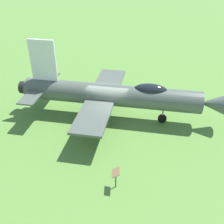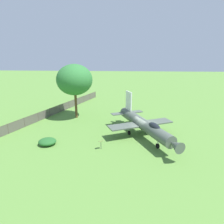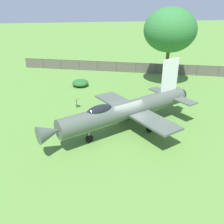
% 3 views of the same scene
% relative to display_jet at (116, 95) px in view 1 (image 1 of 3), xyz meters
% --- Properties ---
extents(ground_plane, '(200.00, 200.00, 0.00)m').
position_rel_display_jet_xyz_m(ground_plane, '(0.14, -0.30, -1.85)').
color(ground_plane, '#568438').
extents(display_jet, '(9.13, 13.20, 5.37)m').
position_rel_display_jet_xyz_m(display_jet, '(0.00, 0.00, 0.00)').
color(display_jet, '#4C564C').
rests_on(display_jet, ground_plane).
extents(info_plaque, '(0.72, 0.66, 1.14)m').
position_rel_display_jet_xyz_m(info_plaque, '(5.33, 3.70, -0.99)').
color(info_plaque, '#333333').
rests_on(info_plaque, ground_plane).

